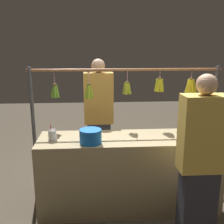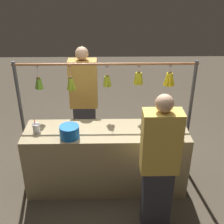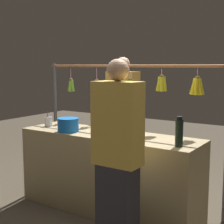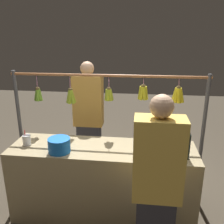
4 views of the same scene
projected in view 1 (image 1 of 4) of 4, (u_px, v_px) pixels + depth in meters
ground_plane at (128, 205)px, 3.19m from camera, size 12.00×12.00×0.00m
market_counter at (129, 173)px, 3.09m from camera, size 2.02×0.58×0.86m
display_rack at (130, 102)px, 3.30m from camera, size 2.33×0.14×1.61m
water_bottle at (210, 128)px, 2.87m from camera, size 0.07×0.07×0.27m
blue_bucket at (91, 136)px, 2.79m from camera, size 0.23×0.23×0.15m
drink_cup at (52, 135)px, 2.88m from camera, size 0.09×0.09×0.17m
vendor_person at (99, 120)px, 3.76m from camera, size 0.40×0.22×1.69m
customer_person at (200, 166)px, 2.38m from camera, size 0.39×0.21×1.63m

